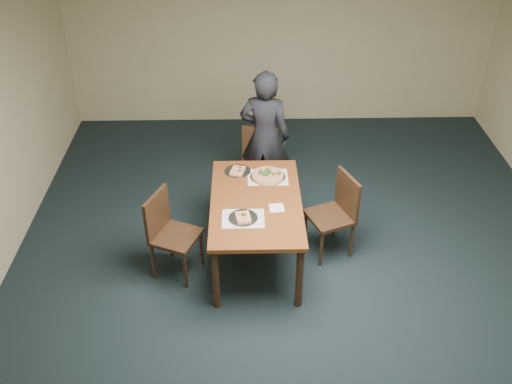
{
  "coord_description": "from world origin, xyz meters",
  "views": [
    {
      "loc": [
        -0.52,
        -3.77,
        4.03
      ],
      "look_at": [
        -0.42,
        0.82,
        0.85
      ],
      "focal_mm": 40.0,
      "sensor_mm": 36.0,
      "label": 1
    }
  ],
  "objects_px": {
    "dining_table": "(256,208)",
    "chair_right": "(337,210)",
    "slice_plate_near": "(243,217)",
    "chair_left": "(168,230)",
    "chair_far": "(258,162)",
    "slice_plate_far": "(238,171)",
    "pizza_pan": "(268,175)",
    "diner": "(265,136)"
  },
  "relations": [
    {
      "from": "chair_far",
      "to": "chair_right",
      "type": "relative_size",
      "value": 1.0
    },
    {
      "from": "dining_table",
      "to": "chair_right",
      "type": "distance_m",
      "value": 0.86
    },
    {
      "from": "pizza_pan",
      "to": "slice_plate_far",
      "type": "height_order",
      "value": "pizza_pan"
    },
    {
      "from": "chair_left",
      "to": "chair_right",
      "type": "bearing_deg",
      "value": -57.23
    },
    {
      "from": "dining_table",
      "to": "chair_right",
      "type": "xyz_separation_m",
      "value": [
        0.84,
        0.13,
        -0.14
      ]
    },
    {
      "from": "diner",
      "to": "slice_plate_near",
      "type": "height_order",
      "value": "diner"
    },
    {
      "from": "chair_left",
      "to": "chair_right",
      "type": "relative_size",
      "value": 1.0
    },
    {
      "from": "chair_right",
      "to": "pizza_pan",
      "type": "bearing_deg",
      "value": -133.42
    },
    {
      "from": "chair_left",
      "to": "slice_plate_near",
      "type": "xyz_separation_m",
      "value": [
        0.74,
        -0.14,
        0.25
      ]
    },
    {
      "from": "chair_far",
      "to": "slice_plate_far",
      "type": "relative_size",
      "value": 3.25
    },
    {
      "from": "chair_far",
      "to": "chair_right",
      "type": "bearing_deg",
      "value": -39.71
    },
    {
      "from": "chair_far",
      "to": "dining_table",
      "type": "bearing_deg",
      "value": -81.31
    },
    {
      "from": "chair_left",
      "to": "slice_plate_near",
      "type": "height_order",
      "value": "chair_left"
    },
    {
      "from": "chair_right",
      "to": "pizza_pan",
      "type": "distance_m",
      "value": 0.81
    },
    {
      "from": "slice_plate_near",
      "to": "chair_left",
      "type": "bearing_deg",
      "value": 169.36
    },
    {
      "from": "pizza_pan",
      "to": "slice_plate_far",
      "type": "distance_m",
      "value": 0.34
    },
    {
      "from": "dining_table",
      "to": "slice_plate_near",
      "type": "height_order",
      "value": "slice_plate_near"
    },
    {
      "from": "chair_far",
      "to": "slice_plate_near",
      "type": "distance_m",
      "value": 1.44
    },
    {
      "from": "chair_left",
      "to": "diner",
      "type": "distance_m",
      "value": 1.71
    },
    {
      "from": "chair_far",
      "to": "diner",
      "type": "height_order",
      "value": "diner"
    },
    {
      "from": "chair_far",
      "to": "slice_plate_near",
      "type": "xyz_separation_m",
      "value": [
        -0.18,
        -1.41,
        0.25
      ]
    },
    {
      "from": "diner",
      "to": "slice_plate_far",
      "type": "distance_m",
      "value": 0.74
    },
    {
      "from": "slice_plate_far",
      "to": "diner",
      "type": "bearing_deg",
      "value": 64.93
    },
    {
      "from": "diner",
      "to": "slice_plate_far",
      "type": "height_order",
      "value": "diner"
    },
    {
      "from": "chair_left",
      "to": "slice_plate_near",
      "type": "relative_size",
      "value": 3.25
    },
    {
      "from": "chair_left",
      "to": "slice_plate_near",
      "type": "bearing_deg",
      "value": -77.44
    },
    {
      "from": "chair_right",
      "to": "slice_plate_far",
      "type": "relative_size",
      "value": 3.25
    },
    {
      "from": "diner",
      "to": "slice_plate_near",
      "type": "xyz_separation_m",
      "value": [
        -0.26,
        -1.49,
        -0.04
      ]
    },
    {
      "from": "pizza_pan",
      "to": "diner",
      "type": "bearing_deg",
      "value": 90.27
    },
    {
      "from": "dining_table",
      "to": "slice_plate_near",
      "type": "bearing_deg",
      "value": -113.45
    },
    {
      "from": "slice_plate_far",
      "to": "slice_plate_near",
      "type": "bearing_deg",
      "value": -86.16
    },
    {
      "from": "slice_plate_near",
      "to": "diner",
      "type": "bearing_deg",
      "value": 80.24
    },
    {
      "from": "slice_plate_near",
      "to": "slice_plate_far",
      "type": "relative_size",
      "value": 1.0
    },
    {
      "from": "chair_far",
      "to": "chair_left",
      "type": "relative_size",
      "value": 1.0
    },
    {
      "from": "dining_table",
      "to": "chair_left",
      "type": "relative_size",
      "value": 1.65
    },
    {
      "from": "chair_far",
      "to": "chair_left",
      "type": "distance_m",
      "value": 1.57
    },
    {
      "from": "chair_left",
      "to": "dining_table",
      "type": "bearing_deg",
      "value": -56.66
    },
    {
      "from": "diner",
      "to": "slice_plate_far",
      "type": "relative_size",
      "value": 5.75
    },
    {
      "from": "slice_plate_near",
      "to": "slice_plate_far",
      "type": "height_order",
      "value": "slice_plate_near"
    },
    {
      "from": "chair_far",
      "to": "diner",
      "type": "xyz_separation_m",
      "value": [
        0.08,
        0.09,
        0.29
      ]
    },
    {
      "from": "diner",
      "to": "pizza_pan",
      "type": "height_order",
      "value": "diner"
    },
    {
      "from": "chair_left",
      "to": "pizza_pan",
      "type": "xyz_separation_m",
      "value": [
        1.0,
        0.57,
        0.26
      ]
    }
  ]
}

